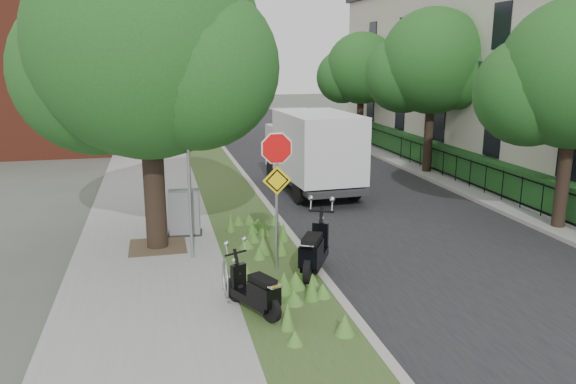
% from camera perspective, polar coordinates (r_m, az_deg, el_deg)
% --- Properties ---
extents(ground, '(120.00, 120.00, 0.00)m').
position_cam_1_polar(ground, '(12.60, 5.78, -8.74)').
color(ground, '#4C5147').
rests_on(ground, ground).
extents(sidewalk_near, '(3.50, 60.00, 0.12)m').
position_cam_1_polar(sidewalk_near, '(21.52, -13.92, 0.57)').
color(sidewalk_near, gray).
rests_on(sidewalk_near, ground).
extents(verge, '(2.00, 60.00, 0.12)m').
position_cam_1_polar(verge, '(21.64, -6.64, 0.96)').
color(verge, '#344D21').
rests_on(verge, ground).
extents(kerb_near, '(0.20, 60.00, 0.13)m').
position_cam_1_polar(kerb_near, '(21.78, -4.02, 1.11)').
color(kerb_near, '#9E9991').
rests_on(kerb_near, ground).
extents(road, '(7.00, 60.00, 0.01)m').
position_cam_1_polar(road, '(22.60, 4.77, 1.40)').
color(road, black).
rests_on(road, ground).
extents(kerb_far, '(0.20, 60.00, 0.13)m').
position_cam_1_polar(kerb_far, '(23.89, 12.79, 1.92)').
color(kerb_far, '#9E9991').
rests_on(kerb_far, ground).
extents(footpath_far, '(3.20, 60.00, 0.12)m').
position_cam_1_polar(footpath_far, '(24.67, 16.35, 2.06)').
color(footpath_far, gray).
rests_on(footpath_far, ground).
extents(street_tree_main, '(6.21, 5.54, 7.66)m').
position_cam_1_polar(street_tree_main, '(13.85, -14.50, 13.31)').
color(street_tree_main, black).
rests_on(street_tree_main, ground).
extents(bare_post, '(0.08, 0.08, 4.00)m').
position_cam_1_polar(bare_post, '(13.08, -10.01, 1.69)').
color(bare_post, '#A5A8AD').
rests_on(bare_post, ground).
extents(bike_hoop, '(0.06, 0.78, 0.77)m').
position_cam_1_polar(bike_hoop, '(11.30, -6.35, -8.73)').
color(bike_hoop, '#A5A8AD').
rests_on(bike_hoop, ground).
extents(sign_assembly, '(0.94, 0.08, 3.22)m').
position_cam_1_polar(sign_assembly, '(12.09, -1.15, 1.92)').
color(sign_assembly, '#A5A8AD').
rests_on(sign_assembly, ground).
extents(fence_far, '(0.04, 24.00, 1.00)m').
position_cam_1_polar(fence_far, '(24.09, 14.37, 3.39)').
color(fence_far, black).
rests_on(fence_far, ground).
extents(hedge_far, '(1.00, 24.00, 1.10)m').
position_cam_1_polar(hedge_far, '(24.42, 15.83, 3.44)').
color(hedge_far, '#19461A').
rests_on(hedge_far, footpath_far).
extents(terrace_houses, '(7.40, 26.40, 8.20)m').
position_cam_1_polar(terrace_houses, '(26.02, 23.41, 11.18)').
color(terrace_houses, beige).
rests_on(terrace_houses, ground).
extents(brick_building, '(9.40, 10.40, 8.30)m').
position_cam_1_polar(brick_building, '(33.47, -23.44, 11.58)').
color(brick_building, maroon).
rests_on(brick_building, ground).
extents(far_tree_a, '(4.60, 4.10, 6.22)m').
position_cam_1_polar(far_tree_a, '(16.95, 26.85, 10.01)').
color(far_tree_a, black).
rests_on(far_tree_a, ground).
extents(far_tree_b, '(4.83, 4.31, 6.56)m').
position_cam_1_polar(far_tree_b, '(23.66, 14.27, 12.24)').
color(far_tree_b, black).
rests_on(far_tree_b, ground).
extents(far_tree_c, '(4.37, 3.89, 5.93)m').
position_cam_1_polar(far_tree_c, '(30.99, 7.34, 12.01)').
color(far_tree_c, black).
rests_on(far_tree_c, ground).
extents(scooter_near, '(0.85, 1.52, 0.78)m').
position_cam_1_polar(scooter_near, '(10.52, -3.08, -10.42)').
color(scooter_near, black).
rests_on(scooter_near, ground).
extents(scooter_far, '(1.08, 1.82, 0.95)m').
position_cam_1_polar(scooter_far, '(12.27, 2.59, -6.41)').
color(scooter_far, black).
rests_on(scooter_far, ground).
extents(box_truck, '(2.43, 5.56, 2.47)m').
position_cam_1_polar(box_truck, '(19.98, 2.55, 4.49)').
color(box_truck, '#262628').
rests_on(box_truck, ground).
extents(utility_cabinet, '(0.95, 0.69, 1.19)m').
position_cam_1_polar(utility_cabinet, '(15.26, -10.48, -2.13)').
color(utility_cabinet, '#262628').
rests_on(utility_cabinet, ground).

